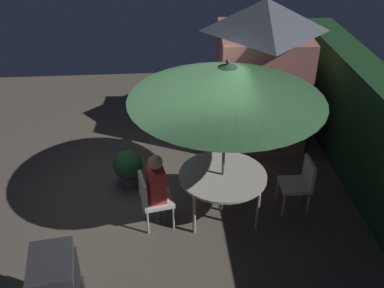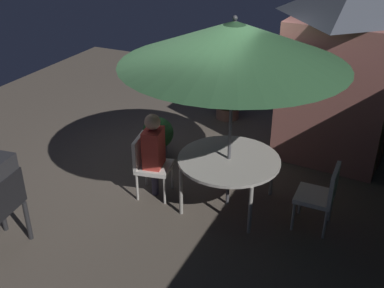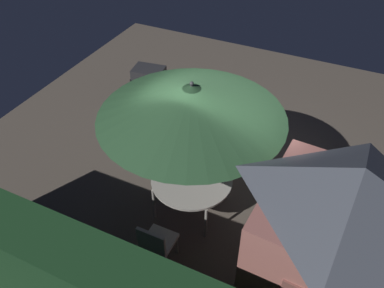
{
  "view_description": "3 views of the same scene",
  "coord_description": "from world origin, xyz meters",
  "px_view_note": "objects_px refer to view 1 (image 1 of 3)",
  "views": [
    {
      "loc": [
        5.89,
        0.04,
        4.77
      ],
      "look_at": [
        0.33,
        0.46,
        1.3
      ],
      "focal_mm": 41.47,
      "sensor_mm": 36.0,
      "label": 1
    },
    {
      "loc": [
        5.4,
        2.76,
        3.74
      ],
      "look_at": [
        0.51,
        0.47,
        0.92
      ],
      "focal_mm": 43.06,
      "sensor_mm": 36.0,
      "label": 2
    },
    {
      "loc": [
        -1.62,
        5.08,
        5.4
      ],
      "look_at": [
        0.56,
        0.48,
        1.05
      ],
      "focal_mm": 36.29,
      "sensor_mm": 36.0,
      "label": 3
    }
  ],
  "objects_px": {
    "bbq_grill": "(55,282)",
    "potted_plant_by_grill": "(155,109)",
    "patio_table": "(223,177)",
    "patio_umbrella": "(227,82)",
    "chair_far_side": "(300,181)",
    "potted_plant_by_shed": "(128,167)",
    "chair_near_shed": "(152,197)",
    "person_in_red": "(156,183)",
    "garden_shed": "(261,72)"
  },
  "relations": [
    {
      "from": "patio_table",
      "to": "potted_plant_by_grill",
      "type": "distance_m",
      "value": 2.95
    },
    {
      "from": "potted_plant_by_grill",
      "to": "person_in_red",
      "type": "distance_m",
      "value": 2.98
    },
    {
      "from": "garden_shed",
      "to": "chair_near_shed",
      "type": "bearing_deg",
      "value": -40.0
    },
    {
      "from": "chair_far_side",
      "to": "potted_plant_by_grill",
      "type": "bearing_deg",
      "value": -139.87
    },
    {
      "from": "garden_shed",
      "to": "potted_plant_by_grill",
      "type": "height_order",
      "value": "garden_shed"
    },
    {
      "from": "chair_near_shed",
      "to": "chair_far_side",
      "type": "bearing_deg",
      "value": 95.65
    },
    {
      "from": "patio_table",
      "to": "bbq_grill",
      "type": "xyz_separation_m",
      "value": [
        2.07,
        -2.17,
        0.17
      ]
    },
    {
      "from": "bbq_grill",
      "to": "chair_far_side",
      "type": "relative_size",
      "value": 1.33
    },
    {
      "from": "bbq_grill",
      "to": "potted_plant_by_shed",
      "type": "bearing_deg",
      "value": 167.17
    },
    {
      "from": "bbq_grill",
      "to": "chair_near_shed",
      "type": "height_order",
      "value": "bbq_grill"
    },
    {
      "from": "patio_umbrella",
      "to": "person_in_red",
      "type": "xyz_separation_m",
      "value": [
        0.21,
        -1.03,
        -1.5
      ]
    },
    {
      "from": "chair_near_shed",
      "to": "potted_plant_by_shed",
      "type": "height_order",
      "value": "chair_near_shed"
    },
    {
      "from": "garden_shed",
      "to": "potted_plant_by_shed",
      "type": "relative_size",
      "value": 4.05
    },
    {
      "from": "patio_umbrella",
      "to": "potted_plant_by_grill",
      "type": "distance_m",
      "value": 3.45
    },
    {
      "from": "patio_table",
      "to": "patio_umbrella",
      "type": "distance_m",
      "value": 1.61
    },
    {
      "from": "garden_shed",
      "to": "bbq_grill",
      "type": "xyz_separation_m",
      "value": [
        4.39,
        -3.2,
        -0.59
      ]
    },
    {
      "from": "chair_far_side",
      "to": "potted_plant_by_shed",
      "type": "xyz_separation_m",
      "value": [
        -0.78,
        -2.78,
        -0.12
      ]
    },
    {
      "from": "garden_shed",
      "to": "potted_plant_by_shed",
      "type": "height_order",
      "value": "garden_shed"
    },
    {
      "from": "patio_umbrella",
      "to": "chair_far_side",
      "type": "bearing_deg",
      "value": 90.15
    },
    {
      "from": "potted_plant_by_grill",
      "to": "person_in_red",
      "type": "bearing_deg",
      "value": 0.57
    },
    {
      "from": "garden_shed",
      "to": "chair_near_shed",
      "type": "relative_size",
      "value": 3.14
    },
    {
      "from": "patio_umbrella",
      "to": "person_in_red",
      "type": "relative_size",
      "value": 2.22
    },
    {
      "from": "patio_table",
      "to": "person_in_red",
      "type": "relative_size",
      "value": 1.09
    },
    {
      "from": "patio_umbrella",
      "to": "chair_far_side",
      "type": "relative_size",
      "value": 3.11
    },
    {
      "from": "patio_umbrella",
      "to": "potted_plant_by_shed",
      "type": "xyz_separation_m",
      "value": [
        -0.78,
        -1.52,
        -1.89
      ]
    },
    {
      "from": "chair_far_side",
      "to": "potted_plant_by_grill",
      "type": "distance_m",
      "value": 3.59
    },
    {
      "from": "patio_table",
      "to": "potted_plant_by_grill",
      "type": "xyz_separation_m",
      "value": [
        -2.75,
        -1.06,
        -0.18
      ]
    },
    {
      "from": "potted_plant_by_grill",
      "to": "bbq_grill",
      "type": "bearing_deg",
      "value": -12.98
    },
    {
      "from": "patio_table",
      "to": "bbq_grill",
      "type": "distance_m",
      "value": 3.0
    },
    {
      "from": "bbq_grill",
      "to": "chair_far_side",
      "type": "distance_m",
      "value": 4.02
    },
    {
      "from": "patio_table",
      "to": "chair_near_shed",
      "type": "height_order",
      "value": "chair_near_shed"
    },
    {
      "from": "chair_near_shed",
      "to": "patio_umbrella",
      "type": "bearing_deg",
      "value": 101.71
    },
    {
      "from": "garden_shed",
      "to": "patio_table",
      "type": "relative_size",
      "value": 2.05
    },
    {
      "from": "patio_table",
      "to": "chair_far_side",
      "type": "height_order",
      "value": "chair_far_side"
    },
    {
      "from": "chair_far_side",
      "to": "potted_plant_by_grill",
      "type": "height_order",
      "value": "potted_plant_by_grill"
    },
    {
      "from": "garden_shed",
      "to": "patio_umbrella",
      "type": "bearing_deg",
      "value": -23.89
    },
    {
      "from": "potted_plant_by_shed",
      "to": "potted_plant_by_grill",
      "type": "relative_size",
      "value": 0.77
    },
    {
      "from": "patio_table",
      "to": "potted_plant_by_grill",
      "type": "relative_size",
      "value": 1.52
    },
    {
      "from": "chair_near_shed",
      "to": "person_in_red",
      "type": "xyz_separation_m",
      "value": [
        -0.02,
        0.08,
        0.26
      ]
    },
    {
      "from": "chair_near_shed",
      "to": "bbq_grill",
      "type": "bearing_deg",
      "value": -29.87
    },
    {
      "from": "patio_umbrella",
      "to": "potted_plant_by_shed",
      "type": "distance_m",
      "value": 2.55
    },
    {
      "from": "patio_table",
      "to": "chair_near_shed",
      "type": "bearing_deg",
      "value": -78.29
    },
    {
      "from": "chair_near_shed",
      "to": "garden_shed",
      "type": "bearing_deg",
      "value": 140.0
    },
    {
      "from": "potted_plant_by_grill",
      "to": "patio_umbrella",
      "type": "bearing_deg",
      "value": 21.1
    },
    {
      "from": "garden_shed",
      "to": "patio_table",
      "type": "distance_m",
      "value": 2.66
    },
    {
      "from": "bbq_grill",
      "to": "patio_table",
      "type": "bearing_deg",
      "value": 133.63
    },
    {
      "from": "potted_plant_by_grill",
      "to": "person_in_red",
      "type": "xyz_separation_m",
      "value": [
        2.96,
        0.03,
        0.29
      ]
    },
    {
      "from": "potted_plant_by_shed",
      "to": "chair_far_side",
      "type": "bearing_deg",
      "value": 74.36
    },
    {
      "from": "bbq_grill",
      "to": "potted_plant_by_grill",
      "type": "height_order",
      "value": "bbq_grill"
    },
    {
      "from": "person_in_red",
      "to": "potted_plant_by_shed",
      "type": "bearing_deg",
      "value": -153.72
    }
  ]
}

